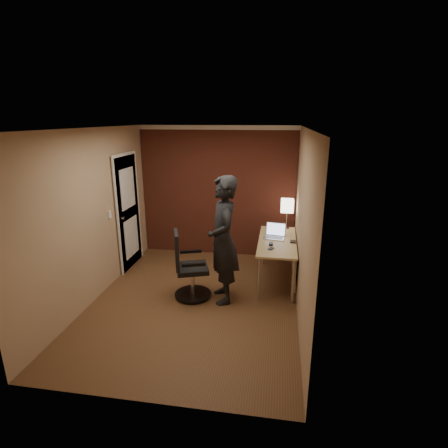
{
  "coord_description": "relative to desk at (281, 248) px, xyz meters",
  "views": [
    {
      "loc": [
        1.16,
        -4.57,
        2.63
      ],
      "look_at": [
        0.35,
        0.55,
        1.05
      ],
      "focal_mm": 28.0,
      "sensor_mm": 36.0,
      "label": 1
    }
  ],
  "objects": [
    {
      "name": "wallet",
      "position": [
        0.18,
        -0.06,
        0.14
      ],
      "size": [
        0.09,
        0.11,
        0.02
      ],
      "primitive_type": "cube",
      "rotation": [
        0.0,
        0.0,
        0.0
      ],
      "color": "black",
      "rests_on": "desk"
    },
    {
      "name": "mouse",
      "position": [
        -0.17,
        -0.24,
        0.14
      ],
      "size": [
        0.06,
        0.1,
        0.03
      ],
      "primitive_type": "cube",
      "rotation": [
        0.0,
        0.0,
        -0.01
      ],
      "color": "black",
      "rests_on": "desk"
    },
    {
      "name": "room",
      "position": [
        -1.53,
        0.71,
        0.77
      ],
      "size": [
        4.0,
        4.0,
        4.0
      ],
      "color": "brown",
      "rests_on": "ground"
    },
    {
      "name": "office_chair",
      "position": [
        -1.38,
        -0.74,
        -0.15
      ],
      "size": [
        0.59,
        0.65,
        1.03
      ],
      "color": "black",
      "rests_on": "ground"
    },
    {
      "name": "person",
      "position": [
        -0.85,
        -0.72,
        0.34
      ],
      "size": [
        0.65,
        0.79,
        1.88
      ],
      "primitive_type": "imported",
      "rotation": [
        0.0,
        0.0,
        -1.24
      ],
      "color": "black",
      "rests_on": "ground"
    },
    {
      "name": "desk_lamp",
      "position": [
        0.07,
        0.65,
        0.55
      ],
      "size": [
        0.22,
        0.22,
        0.54
      ],
      "color": "silver",
      "rests_on": "desk"
    },
    {
      "name": "desk",
      "position": [
        0.0,
        0.0,
        0.0
      ],
      "size": [
        0.6,
        1.5,
        0.73
      ],
      "color": "tan",
      "rests_on": "ground"
    },
    {
      "name": "phone",
      "position": [
        -0.16,
        -0.41,
        0.13
      ],
      "size": [
        0.1,
        0.13,
        0.01
      ],
      "primitive_type": "cube",
      "rotation": [
        0.0,
        0.0,
        -0.4
      ],
      "color": "black",
      "rests_on": "desk"
    },
    {
      "name": "laptop",
      "position": [
        -0.12,
        0.15,
        0.19
      ],
      "size": [
        0.37,
        0.31,
        0.23
      ],
      "color": "silver",
      "rests_on": "desk"
    }
  ]
}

